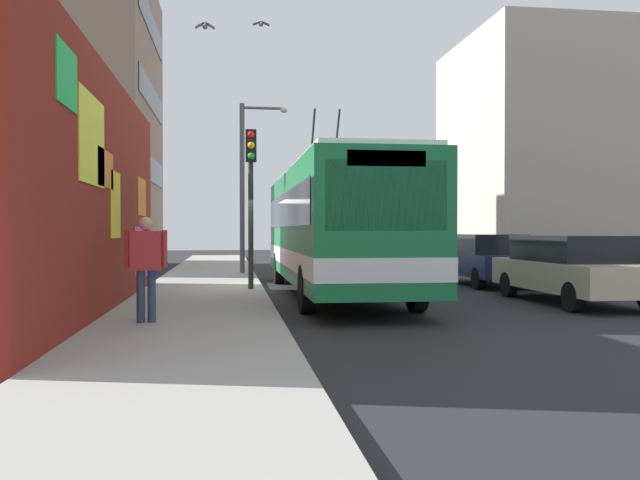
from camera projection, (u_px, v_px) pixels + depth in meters
The scene contains 11 objects.
ground_plane at pixel (263, 292), 18.34m from camera, with size 80.00×80.00×0.00m, color #232326.
sidewalk_slab at pixel (204, 290), 18.12m from camera, with size 48.00×3.20×0.15m, color #9E9B93.
graffiti_wall at pixel (106, 195), 13.26m from camera, with size 12.70×0.32×4.81m.
building_far_left at pixel (37, 120), 28.97m from camera, with size 10.16×9.76×13.00m.
building_far_right at pixel (550, 151), 37.57m from camera, with size 10.60×9.96×12.34m.
city_bus at pixel (333, 225), 17.54m from camera, with size 12.03×2.59×5.10m.
parked_car_champagne at pixel (572, 267), 15.55m from camera, with size 4.89×1.94×1.58m.
parked_car_navy at pixel (486, 258), 20.77m from camera, with size 4.51×1.88×1.58m.
pedestrian_near_wall at pixel (146, 260), 11.22m from camera, with size 0.24×0.70×1.78m.
traffic_light at pixel (251, 182), 17.53m from camera, with size 0.49×0.28×4.21m.
street_lamp at pixel (248, 175), 24.24m from camera, with size 0.44×1.75×6.15m.
Camera 1 is at (-18.36, 0.91, 1.70)m, focal length 37.50 mm.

